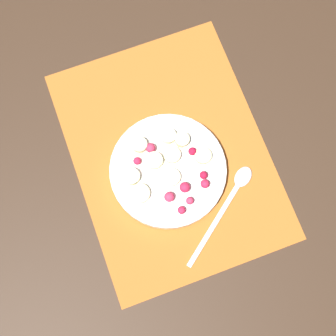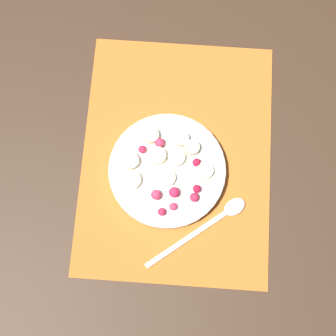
{
  "view_description": "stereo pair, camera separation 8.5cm",
  "coord_description": "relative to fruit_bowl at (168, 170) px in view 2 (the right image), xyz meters",
  "views": [
    {
      "loc": [
        0.22,
        -0.09,
        0.86
      ],
      "look_at": [
        0.03,
        -0.02,
        0.04
      ],
      "focal_mm": 50.0,
      "sensor_mm": 36.0,
      "label": 1
    },
    {
      "loc": [
        0.23,
        -0.0,
        0.86
      ],
      "look_at": [
        0.03,
        -0.02,
        0.04
      ],
      "focal_mm": 50.0,
      "sensor_mm": 36.0,
      "label": 2
    }
  ],
  "objects": [
    {
      "name": "placemat",
      "position": [
        -0.03,
        0.02,
        -0.02
      ],
      "size": [
        0.47,
        0.36,
        0.01
      ],
      "color": "#B26023",
      "rests_on": "ground_plane"
    },
    {
      "name": "ground_plane",
      "position": [
        -0.03,
        0.02,
        -0.02
      ],
      "size": [
        3.0,
        3.0,
        0.0
      ],
      "primitive_type": "plane",
      "color": "#382619"
    },
    {
      "name": "fruit_bowl",
      "position": [
        0.0,
        0.0,
        0.0
      ],
      "size": [
        0.22,
        0.22,
        0.05
      ],
      "color": "white",
      "rests_on": "placemat"
    },
    {
      "name": "spoon",
      "position": [
        0.08,
        0.1,
        -0.01
      ],
      "size": [
        0.15,
        0.18,
        0.01
      ],
      "rotation": [
        0.0,
        0.0,
        2.23
      ],
      "color": "silver",
      "rests_on": "placemat"
    }
  ]
}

